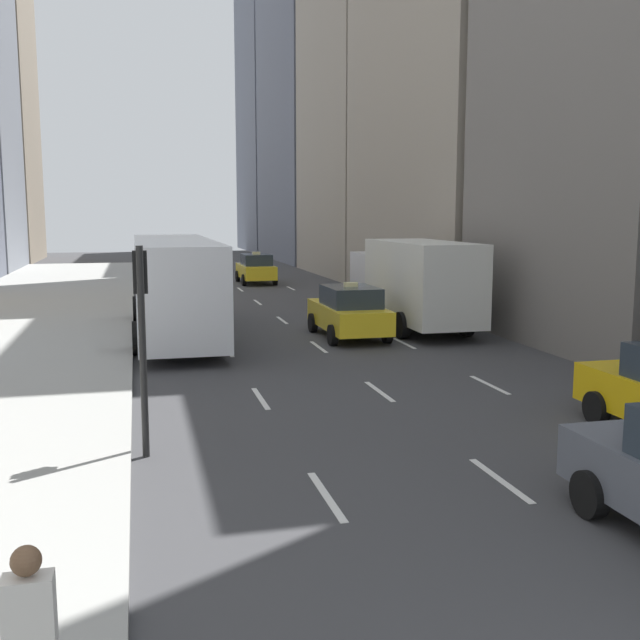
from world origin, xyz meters
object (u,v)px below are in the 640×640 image
taxi_second (256,268)px  city_bus (174,283)px  traffic_light_pole (142,316)px  taxi_third (349,311)px  box_truck (412,281)px

taxi_second → city_bus: city_bus is taller
taxi_second → traffic_light_pole: traffic_light_pole is taller
taxi_second → taxi_third: bearing=-90.0°
taxi_third → box_truck: (2.80, 1.53, 0.83)m
taxi_second → city_bus: size_ratio=0.38×
box_truck → traffic_light_pole: (-9.55, -12.44, 0.70)m
taxi_third → taxi_second: bearing=90.0°
box_truck → traffic_light_pole: bearing=-127.5°
taxi_second → box_truck: size_ratio=0.52×
taxi_second → box_truck: box_truck is taller
taxi_third → city_bus: (-5.61, 1.76, 0.91)m
city_bus → box_truck: size_ratio=1.38×
box_truck → city_bus: bearing=178.4°
taxi_third → traffic_light_pole: bearing=-121.8°
city_bus → traffic_light_pole: bearing=-95.1°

